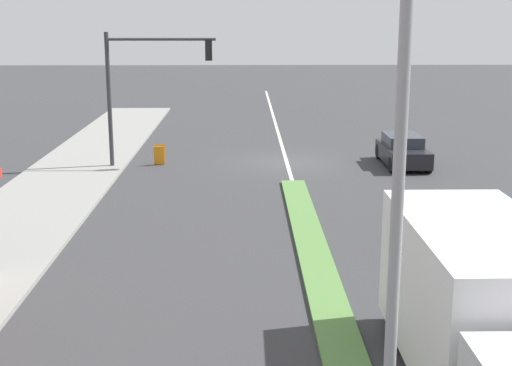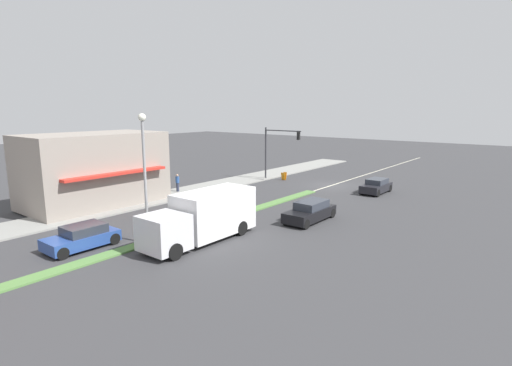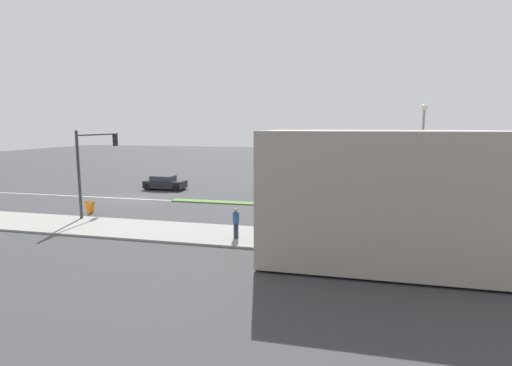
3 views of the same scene
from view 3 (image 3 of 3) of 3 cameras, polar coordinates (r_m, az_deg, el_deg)
name	(u,v)px [view 3 (image 3 of 3)]	position (r m, az deg, el deg)	size (l,w,h in m)	color
ground_plane	(351,209)	(29.90, 13.48, -3.63)	(160.00, 160.00, 0.00)	#38383A
sidewalk_right	(361,244)	(21.16, 14.82, -8.43)	(4.00, 73.00, 0.12)	gray
median_strip	(488,215)	(31.26, 30.24, -3.93)	(0.90, 46.00, 0.10)	#568442
lane_marking_center	(129,199)	(34.81, -17.66, -2.13)	(0.16, 60.00, 0.01)	beige
building_corner_store	(385,195)	(18.57, 17.95, -1.67)	(6.55, 10.56, 5.69)	gray
traffic_signal_main	(92,158)	(28.64, -22.38, 3.35)	(4.59, 0.34, 5.60)	#333338
street_lamp	(422,144)	(29.69, 22.66, 5.18)	(0.44, 0.44, 7.37)	gray
pedestrian	(236,222)	(21.14, -2.88, -5.62)	(0.34, 0.34, 1.62)	#282D42
warning_aframe_sign	(90,207)	(29.95, -22.62, -3.19)	(0.45, 0.53, 0.84)	orange
delivery_truck	(382,186)	(31.90, 17.51, -0.37)	(2.44, 7.50, 2.87)	silver
suv_black	(289,187)	(35.09, 4.78, -0.58)	(1.80, 4.48, 1.41)	black
sedan_dark	(165,183)	(38.67, -12.91, 0.02)	(1.74, 3.83, 1.33)	black
coupe_blue	(472,212)	(28.63, 28.45, -3.64)	(1.92, 3.87, 1.32)	#284793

